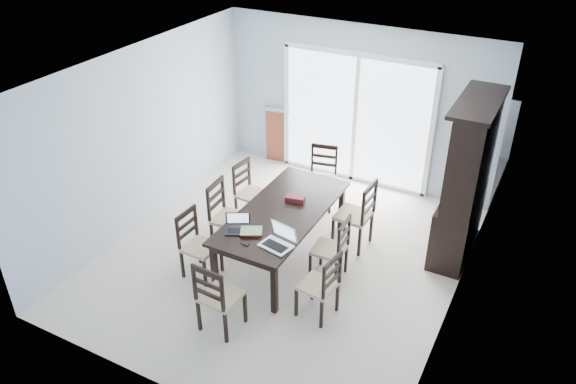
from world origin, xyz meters
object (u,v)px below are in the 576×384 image
(chair_right_near, at_px, (324,280))
(game_box, at_px, (295,199))
(chair_left_far, at_px, (247,185))
(chair_right_far, at_px, (361,208))
(chair_left_mid, at_px, (224,208))
(laptop_dark, at_px, (237,228))
(chair_left_near, at_px, (194,237))
(cell_phone, at_px, (245,244))
(china_hutch, at_px, (466,182))
(chair_end_near, at_px, (215,291))
(chair_right_mid, at_px, (336,243))
(dining_table, at_px, (283,215))
(hot_tub, at_px, (330,122))
(chair_end_far, at_px, (323,169))
(laptop_silver, at_px, (276,242))

(chair_right_near, xyz_separation_m, game_box, (-0.93, 1.09, 0.24))
(chair_left_far, relative_size, chair_right_far, 0.90)
(chair_left_mid, distance_m, laptop_dark, 0.82)
(chair_right_far, relative_size, laptop_dark, 3.24)
(chair_left_near, bearing_deg, chair_right_near, 92.32)
(chair_left_far, xyz_separation_m, laptop_dark, (0.66, -1.30, 0.24))
(chair_left_far, distance_m, cell_phone, 1.75)
(china_hutch, height_order, chair_end_near, china_hutch)
(chair_left_far, xyz_separation_m, chair_right_mid, (1.72, -0.71, -0.01))
(china_hutch, relative_size, game_box, 8.66)
(dining_table, distance_m, chair_right_mid, 0.81)
(dining_table, height_order, china_hutch, china_hutch)
(laptop_dark, relative_size, cell_phone, 3.46)
(chair_end_near, bearing_deg, hot_tub, 102.60)
(chair_end_near, bearing_deg, chair_left_far, 115.86)
(dining_table, bearing_deg, chair_right_near, -39.82)
(chair_left_near, bearing_deg, chair_end_far, 165.30)
(chair_end_far, distance_m, laptop_dark, 2.23)
(dining_table, xyz_separation_m, chair_right_near, (0.96, -0.80, -0.13))
(chair_left_near, relative_size, chair_end_near, 0.95)
(china_hutch, distance_m, hot_tub, 3.62)
(chair_left_far, bearing_deg, chair_right_mid, 73.98)
(hot_tub, bearing_deg, chair_left_near, -90.15)
(dining_table, height_order, chair_left_mid, chair_left_mid)
(chair_left_near, relative_size, chair_end_far, 0.95)
(chair_left_mid, xyz_separation_m, chair_end_near, (0.84, -1.46, -0.02))
(chair_right_mid, xyz_separation_m, chair_right_far, (0.02, 0.79, 0.07))
(chair_left_mid, distance_m, laptop_silver, 1.32)
(chair_right_near, bearing_deg, chair_right_far, 13.42)
(laptop_silver, bearing_deg, chair_left_near, -165.52)
(cell_phone, bearing_deg, chair_end_near, -75.86)
(chair_right_near, relative_size, laptop_dark, 2.85)
(dining_table, relative_size, hot_tub, 1.00)
(chair_left_near, xyz_separation_m, laptop_dark, (0.57, 0.13, 0.24))
(chair_left_mid, bearing_deg, game_box, 111.61)
(chair_right_near, distance_m, game_box, 1.45)
(chair_left_mid, bearing_deg, chair_right_mid, 87.81)
(chair_left_near, relative_size, chair_left_far, 1.00)
(chair_end_near, bearing_deg, chair_end_far, 95.59)
(game_box, bearing_deg, chair_left_far, 160.48)
(china_hutch, bearing_deg, cell_phone, -134.29)
(chair_right_mid, xyz_separation_m, chair_end_far, (-0.93, 1.63, 0.03))
(chair_left_far, relative_size, laptop_dark, 2.91)
(chair_left_mid, height_order, hot_tub, chair_left_mid)
(chair_left_far, distance_m, chair_right_near, 2.37)
(chair_end_near, height_order, cell_phone, chair_end_near)
(chair_left_mid, xyz_separation_m, hot_tub, (0.02, 3.53, -0.09))
(chair_left_far, distance_m, laptop_dark, 1.48)
(chair_left_near, xyz_separation_m, chair_end_near, (0.84, -0.77, 0.03))
(chair_right_far, bearing_deg, chair_end_far, 51.32)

